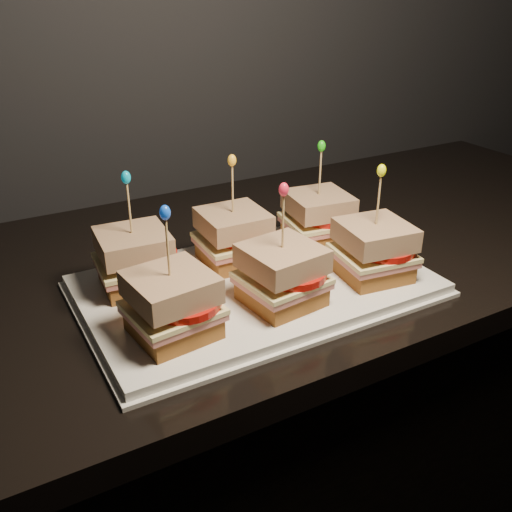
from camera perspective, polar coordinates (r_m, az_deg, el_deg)
granite_slab at (r=0.83m, az=-22.35°, el=-5.70°), size 2.32×0.65×0.04m
platter at (r=0.79m, az=0.00°, el=-2.99°), size 0.46×0.29×0.02m
platter_rim at (r=0.79m, az=0.00°, el=-3.37°), size 0.47×0.30×0.01m
sandwich_0_bread_bot at (r=0.78m, az=-11.86°, el=-2.08°), size 0.09×0.09×0.02m
sandwich_0_ham at (r=0.78m, az=-11.97°, el=-1.03°), size 0.10×0.10×0.01m
sandwich_0_cheese at (r=0.77m, az=-12.01°, el=-0.57°), size 0.10×0.10×0.01m
sandwich_0_tomato at (r=0.77m, az=-11.08°, el=-0.06°), size 0.09×0.09×0.01m
sandwich_0_bread_top at (r=0.76m, az=-12.20°, el=1.25°), size 0.10×0.10×0.03m
sandwich_0_pick at (r=0.74m, az=-12.53°, el=4.39°), size 0.00×0.00×0.09m
sandwich_0_frill at (r=0.73m, az=-12.87°, el=7.67°), size 0.01×0.01×0.02m
sandwich_1_bread_bot at (r=0.83m, az=-2.24°, el=0.24°), size 0.09×0.09×0.02m
sandwich_1_ham at (r=0.83m, az=-2.26°, el=1.24°), size 0.10×0.10×0.01m
sandwich_1_cheese at (r=0.82m, az=-2.26°, el=1.68°), size 0.10×0.10×0.01m
sandwich_1_tomato at (r=0.82m, az=-1.34°, el=2.18°), size 0.09×0.09×0.01m
sandwich_1_bread_top at (r=0.81m, az=-2.30°, el=3.43°), size 0.09×0.09×0.03m
sandwich_1_pick at (r=0.79m, az=-2.36°, el=6.43°), size 0.00×0.00×0.09m
sandwich_1_frill at (r=0.78m, az=-2.42°, el=9.53°), size 0.01×0.01×0.02m
sandwich_2_bread_bot at (r=0.90m, az=6.12°, el=2.25°), size 0.10×0.10×0.02m
sandwich_2_ham at (r=0.90m, az=6.17°, el=3.19°), size 0.11×0.10×0.01m
sandwich_2_cheese at (r=0.89m, az=6.19°, el=3.60°), size 0.11×0.11×0.01m
sandwich_2_tomato at (r=0.89m, az=7.07°, el=4.06°), size 0.09×0.09×0.01m
sandwich_2_bread_top at (r=0.88m, az=6.28°, el=5.23°), size 0.10×0.10×0.03m
sandwich_2_pick at (r=0.87m, az=6.42°, el=8.01°), size 0.00×0.00×0.09m
sandwich_2_frill at (r=0.85m, az=6.57°, el=10.88°), size 0.01×0.01×0.02m
sandwich_3_bread_bot at (r=0.67m, az=-8.25°, el=-6.81°), size 0.10×0.10×0.02m
sandwich_3_ham at (r=0.67m, az=-8.33°, el=-5.65°), size 0.11×0.10×0.01m
sandwich_3_cheese at (r=0.66m, az=-8.37°, el=-5.13°), size 0.11×0.10×0.01m
sandwich_3_tomato at (r=0.66m, az=-7.25°, el=-4.56°), size 0.09×0.09×0.01m
sandwich_3_bread_top at (r=0.65m, az=-8.53°, el=-3.09°), size 0.10×0.10×0.03m
sandwich_3_pick at (r=0.63m, az=-8.80°, el=0.51°), size 0.00×0.00×0.09m
sandwich_3_frill at (r=0.61m, az=-9.09°, el=4.31°), size 0.01×0.01×0.02m
sandwich_4_bread_bot at (r=0.73m, az=2.56°, el=-3.77°), size 0.10×0.10×0.02m
sandwich_4_ham at (r=0.72m, az=2.58°, el=-2.67°), size 0.11×0.10×0.01m
sandwich_4_cheese at (r=0.72m, az=2.59°, el=-2.18°), size 0.11×0.10×0.01m
sandwich_4_tomato at (r=0.72m, az=3.67°, el=-1.63°), size 0.09×0.09×0.01m
sandwich_4_bread_top at (r=0.71m, az=2.64°, el=-0.24°), size 0.10×0.10×0.03m
sandwich_4_pick at (r=0.69m, az=2.71°, el=3.13°), size 0.00×0.00×0.09m
sandwich_4_frill at (r=0.67m, az=2.80°, el=6.66°), size 0.01×0.01×0.02m
sandwich_5_bread_bot at (r=0.81m, az=11.49°, el=-1.14°), size 0.10×0.10×0.02m
sandwich_5_ham at (r=0.80m, az=11.60°, el=-0.12°), size 0.11×0.10×0.01m
sandwich_5_cheese at (r=0.80m, az=11.64°, el=0.33°), size 0.11×0.11×0.01m
sandwich_5_tomato at (r=0.80m, az=12.62°, el=0.83°), size 0.09×0.09×0.01m
sandwich_5_bread_top at (r=0.79m, az=11.82°, el=2.11°), size 0.10×0.10×0.03m
sandwich_5_pick at (r=0.77m, az=12.12°, el=5.17°), size 0.00×0.00×0.09m
sandwich_5_frill at (r=0.76m, az=12.45°, el=8.35°), size 0.01×0.01×0.02m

